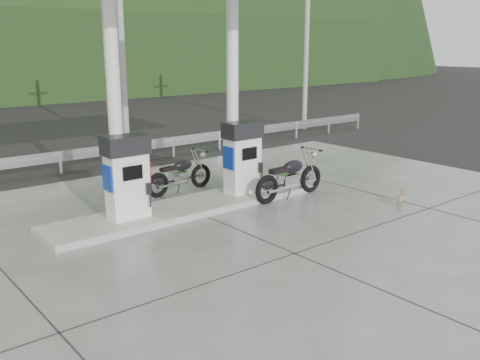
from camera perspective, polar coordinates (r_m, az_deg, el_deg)
ground at (r=10.86m, az=2.11°, el=-6.39°), size 160.00×160.00×0.00m
forecourt_apron at (r=10.85m, az=2.11°, el=-6.34°), size 18.00×14.00×0.02m
pump_island at (r=12.71m, az=-5.33°, el=-2.86°), size 7.00×1.40×0.15m
gas_pump_left at (r=11.67m, az=-11.97°, el=0.29°), size 0.95×0.55×1.80m
gas_pump_right at (r=13.39m, az=0.27°, el=2.40°), size 0.95×0.55×1.80m
canopy_column_left at (r=11.76m, az=-13.28°, el=8.25°), size 0.30×0.30×5.00m
canopy_column_right at (r=13.46m, az=-0.81°, el=9.36°), size 0.30×0.30×5.00m
guardrail at (r=17.29m, az=-15.61°, el=3.40°), size 26.00×0.16×1.42m
road at (r=20.63m, az=-19.42°, el=2.82°), size 60.00×7.00×0.01m
utility_pole_b at (r=19.21m, az=-12.54°, el=14.51°), size 0.22×0.22×8.00m
utility_pole_c at (r=24.63m, az=7.11°, el=14.64°), size 0.22×0.22×8.00m
motorcycle_left at (r=14.17m, az=-6.43°, el=0.53°), size 1.99×0.78×0.92m
motorcycle_right at (r=13.61m, az=5.33°, el=0.23°), size 2.21×0.77×1.03m
duck at (r=13.54m, az=16.73°, el=-1.97°), size 0.46×0.25×0.32m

